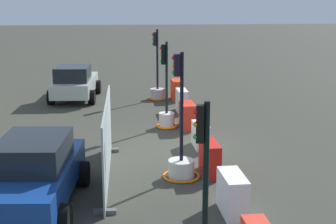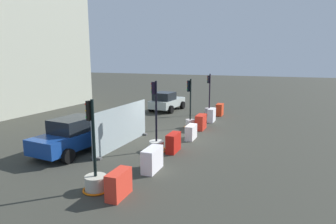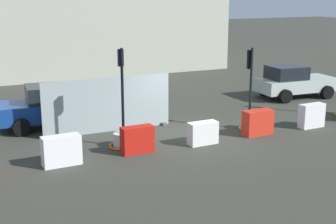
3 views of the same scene
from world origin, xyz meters
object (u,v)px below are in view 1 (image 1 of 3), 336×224
at_px(construction_barrier_1, 233,194).
at_px(construction_barrier_5, 182,101).
at_px(construction_barrier_2, 210,158).
at_px(car_blue_estate, 35,173).
at_px(traffic_light_3, 157,90).
at_px(construction_barrier_4, 187,115).
at_px(traffic_light_1, 181,161).
at_px(traffic_light_2, 166,113).
at_px(car_silver_hatchback, 75,83).
at_px(construction_barrier_3, 201,135).
at_px(construction_barrier_6, 177,90).

xyz_separation_m(construction_barrier_1, construction_barrier_5, (9.59, 0.05, 0.00)).
xyz_separation_m(construction_barrier_2, car_blue_estate, (-1.75, 4.28, 0.36)).
height_order(traffic_light_3, construction_barrier_1, traffic_light_3).
bearing_deg(construction_barrier_5, construction_barrier_2, 179.69).
xyz_separation_m(construction_barrier_4, construction_barrier_5, (2.43, -0.07, 0.00)).
bearing_deg(construction_barrier_5, traffic_light_1, 173.50).
distance_m(traffic_light_2, car_blue_estate, 7.45).
distance_m(construction_barrier_1, car_silver_hatchback, 13.24).
height_order(car_blue_estate, car_silver_hatchback, car_blue_estate).
bearing_deg(construction_barrier_2, construction_barrier_4, 0.37).
xyz_separation_m(construction_barrier_3, car_silver_hatchback, (7.58, 4.63, 0.38)).
bearing_deg(construction_barrier_3, traffic_light_3, 7.02).
height_order(traffic_light_3, car_silver_hatchback, traffic_light_3).
distance_m(construction_barrier_1, construction_barrier_6, 11.97).
bearing_deg(car_silver_hatchback, construction_barrier_3, -148.59).
bearing_deg(construction_barrier_3, traffic_light_1, 160.56).
height_order(traffic_light_1, construction_barrier_5, traffic_light_1).
bearing_deg(construction_barrier_2, traffic_light_3, 4.74).
distance_m(traffic_light_1, car_blue_estate, 3.83).
height_order(construction_barrier_6, car_silver_hatchback, car_silver_hatchback).
bearing_deg(traffic_light_1, construction_barrier_3, -19.44).
relative_size(construction_barrier_2, construction_barrier_5, 1.03).
height_order(construction_barrier_5, car_silver_hatchback, car_silver_hatchback).
bearing_deg(traffic_light_3, traffic_light_2, -179.72).
relative_size(construction_barrier_3, car_blue_estate, 0.25).
bearing_deg(car_silver_hatchback, construction_barrier_1, -159.55).
relative_size(construction_barrier_1, construction_barrier_5, 1.12).
distance_m(traffic_light_3, car_blue_estate, 11.93).
bearing_deg(construction_barrier_3, car_blue_estate, 133.08).
bearing_deg(construction_barrier_1, car_blue_estate, 80.58).
bearing_deg(construction_barrier_5, car_blue_estate, 154.04).
bearing_deg(construction_barrier_1, construction_barrier_5, 0.32).
xyz_separation_m(traffic_light_1, construction_barrier_3, (2.53, -0.89, -0.07)).
height_order(traffic_light_2, car_silver_hatchback, traffic_light_2).
xyz_separation_m(car_blue_estate, car_silver_hatchback, (11.67, 0.25, -0.04)).
distance_m(construction_barrier_1, construction_barrier_5, 9.59).
bearing_deg(construction_barrier_2, construction_barrier_5, -0.31).
relative_size(construction_barrier_4, construction_barrier_6, 1.14).
distance_m(traffic_light_2, construction_barrier_2, 4.89).
bearing_deg(construction_barrier_6, construction_barrier_3, -179.75).
xyz_separation_m(construction_barrier_4, construction_barrier_6, (4.81, -0.10, -0.01)).
bearing_deg(car_silver_hatchback, construction_barrier_5, -121.62).
bearing_deg(construction_barrier_5, construction_barrier_3, -179.26).
height_order(traffic_light_3, construction_barrier_2, traffic_light_3).
bearing_deg(construction_barrier_2, construction_barrier_3, -2.45).
distance_m(traffic_light_2, construction_barrier_5, 2.43).
xyz_separation_m(construction_barrier_5, construction_barrier_6, (2.39, -0.03, -0.01)).
distance_m(construction_barrier_5, car_silver_hatchback, 5.37).
bearing_deg(construction_barrier_5, car_silver_hatchback, 58.38).
bearing_deg(traffic_light_3, construction_barrier_5, -161.74).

